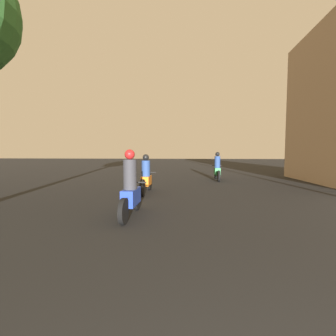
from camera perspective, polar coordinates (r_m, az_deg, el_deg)
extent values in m
cylinder|color=black|center=(6.23, -7.83, -7.88)|extent=(0.10, 0.57, 0.57)
cylinder|color=black|center=(5.04, -11.19, -10.73)|extent=(0.10, 0.57, 0.57)
cube|color=#1E389E|center=(5.59, -9.35, -7.18)|extent=(0.30, 0.84, 0.39)
cylinder|color=black|center=(5.93, -8.37, -3.62)|extent=(0.60, 0.04, 0.04)
cylinder|color=#2D2D33|center=(5.43, -9.64, -1.61)|extent=(0.32, 0.32, 0.71)
sphere|color=#A51919|center=(5.40, -9.70, 3.42)|extent=(0.24, 0.24, 0.24)
cylinder|color=black|center=(9.42, -4.71, -3.73)|extent=(0.10, 0.62, 0.62)
cylinder|color=black|center=(8.05, -6.48, -5.04)|extent=(0.10, 0.62, 0.62)
cube|color=orange|center=(8.71, -5.53, -3.19)|extent=(0.30, 0.72, 0.35)
cylinder|color=black|center=(9.13, -5.00, -1.12)|extent=(0.60, 0.04, 0.04)
cylinder|color=navy|center=(8.59, -5.64, -0.10)|extent=(0.32, 0.32, 0.60)
sphere|color=black|center=(8.57, -5.66, 2.70)|extent=(0.24, 0.24, 0.24)
cylinder|color=black|center=(13.82, 11.98, -1.40)|extent=(0.10, 0.61, 0.61)
cylinder|color=black|center=(12.35, 12.76, -2.03)|extent=(0.10, 0.61, 0.61)
cube|color=#1E6B33|center=(13.07, 12.36, -0.82)|extent=(0.30, 0.74, 0.40)
cylinder|color=black|center=(13.53, 12.13, 0.62)|extent=(0.60, 0.04, 0.04)
cylinder|color=navy|center=(12.97, 12.43, 1.48)|extent=(0.32, 0.32, 0.65)
sphere|color=black|center=(12.96, 12.46, 3.46)|extent=(0.24, 0.24, 0.24)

